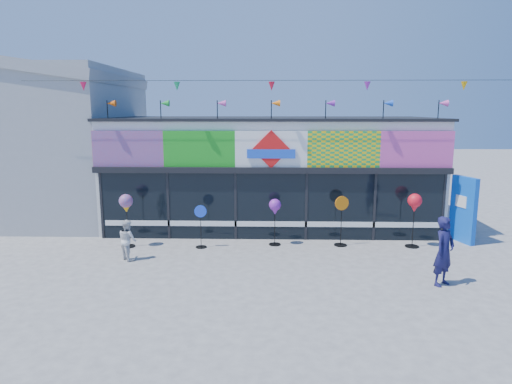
{
  "coord_description": "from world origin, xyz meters",
  "views": [
    {
      "loc": [
        -0.1,
        -11.74,
        4.4
      ],
      "look_at": [
        -0.46,
        2.0,
        1.91
      ],
      "focal_mm": 32.0,
      "sensor_mm": 36.0,
      "label": 1
    }
  ],
  "objects_px": {
    "spinner_1": "(201,225)",
    "spinner_0": "(126,205)",
    "spinner_3": "(341,220)",
    "spinner_4": "(415,204)",
    "child": "(128,240)",
    "spinner_2": "(275,208)",
    "blue_sign": "(463,209)",
    "adult_man": "(444,251)"
  },
  "relations": [
    {
      "from": "spinner_4",
      "to": "child",
      "type": "bearing_deg",
      "value": -170.42
    },
    {
      "from": "spinner_4",
      "to": "adult_man",
      "type": "bearing_deg",
      "value": -94.45
    },
    {
      "from": "spinner_3",
      "to": "spinner_4",
      "type": "xyz_separation_m",
      "value": [
        2.3,
        -0.09,
        0.54
      ]
    },
    {
      "from": "adult_man",
      "to": "spinner_4",
      "type": "bearing_deg",
      "value": 46.71
    },
    {
      "from": "spinner_1",
      "to": "adult_man",
      "type": "relative_size",
      "value": 0.79
    },
    {
      "from": "spinner_2",
      "to": "spinner_4",
      "type": "height_order",
      "value": "spinner_4"
    },
    {
      "from": "spinner_4",
      "to": "spinner_0",
      "type": "bearing_deg",
      "value": -178.54
    },
    {
      "from": "spinner_1",
      "to": "spinner_3",
      "type": "height_order",
      "value": "spinner_3"
    },
    {
      "from": "spinner_3",
      "to": "child",
      "type": "distance_m",
      "value": 6.73
    },
    {
      "from": "spinner_2",
      "to": "spinner_1",
      "type": "bearing_deg",
      "value": -171.48
    },
    {
      "from": "blue_sign",
      "to": "spinner_3",
      "type": "xyz_separation_m",
      "value": [
        -4.14,
        -0.57,
        -0.24
      ]
    },
    {
      "from": "spinner_0",
      "to": "spinner_4",
      "type": "bearing_deg",
      "value": 1.46
    },
    {
      "from": "spinner_4",
      "to": "spinner_3",
      "type": "bearing_deg",
      "value": 177.86
    },
    {
      "from": "spinner_4",
      "to": "blue_sign",
      "type": "bearing_deg",
      "value": 19.59
    },
    {
      "from": "spinner_0",
      "to": "child",
      "type": "xyz_separation_m",
      "value": [
        0.4,
        -1.26,
        -0.79
      ]
    },
    {
      "from": "child",
      "to": "spinner_1",
      "type": "bearing_deg",
      "value": -102.88
    },
    {
      "from": "blue_sign",
      "to": "spinner_0",
      "type": "bearing_deg",
      "value": 166.88
    },
    {
      "from": "adult_man",
      "to": "spinner_2",
      "type": "bearing_deg",
      "value": 102.45
    },
    {
      "from": "child",
      "to": "spinner_0",
      "type": "bearing_deg",
      "value": -27.3
    },
    {
      "from": "blue_sign",
      "to": "child",
      "type": "xyz_separation_m",
      "value": [
        -10.67,
        -2.15,
        -0.51
      ]
    },
    {
      "from": "spinner_0",
      "to": "spinner_1",
      "type": "bearing_deg",
      "value": -0.4
    },
    {
      "from": "spinner_1",
      "to": "spinner_2",
      "type": "distance_m",
      "value": 2.46
    },
    {
      "from": "spinner_0",
      "to": "spinner_4",
      "type": "height_order",
      "value": "spinner_4"
    },
    {
      "from": "spinner_2",
      "to": "spinner_4",
      "type": "distance_m",
      "value": 4.47
    },
    {
      "from": "spinner_0",
      "to": "spinner_2",
      "type": "distance_m",
      "value": 4.79
    },
    {
      "from": "spinner_3",
      "to": "adult_man",
      "type": "xyz_separation_m",
      "value": [
        2.05,
        -3.35,
        0.02
      ]
    },
    {
      "from": "spinner_1",
      "to": "adult_man",
      "type": "distance_m",
      "value": 7.25
    },
    {
      "from": "spinner_0",
      "to": "spinner_3",
      "type": "distance_m",
      "value": 6.96
    },
    {
      "from": "blue_sign",
      "to": "child",
      "type": "distance_m",
      "value": 10.9
    },
    {
      "from": "spinner_3",
      "to": "spinner_4",
      "type": "distance_m",
      "value": 2.37
    },
    {
      "from": "spinner_0",
      "to": "spinner_3",
      "type": "xyz_separation_m",
      "value": [
        6.93,
        0.32,
        -0.52
      ]
    },
    {
      "from": "spinner_1",
      "to": "spinner_3",
      "type": "relative_size",
      "value": 0.85
    },
    {
      "from": "spinner_2",
      "to": "adult_man",
      "type": "relative_size",
      "value": 0.87
    },
    {
      "from": "adult_man",
      "to": "child",
      "type": "relative_size",
      "value": 1.47
    },
    {
      "from": "adult_man",
      "to": "blue_sign",
      "type": "bearing_deg",
      "value": 23.09
    },
    {
      "from": "spinner_1",
      "to": "adult_man",
      "type": "bearing_deg",
      "value": -24.58
    },
    {
      "from": "spinner_4",
      "to": "adult_man",
      "type": "xyz_separation_m",
      "value": [
        -0.25,
        -3.27,
        -0.52
      ]
    },
    {
      "from": "spinner_3",
      "to": "adult_man",
      "type": "bearing_deg",
      "value": -58.58
    },
    {
      "from": "spinner_1",
      "to": "spinner_2",
      "type": "relative_size",
      "value": 0.9
    },
    {
      "from": "spinner_1",
      "to": "child",
      "type": "relative_size",
      "value": 1.15
    },
    {
      "from": "spinner_0",
      "to": "spinner_2",
      "type": "relative_size",
      "value": 1.13
    },
    {
      "from": "spinner_1",
      "to": "spinner_0",
      "type": "bearing_deg",
      "value": 179.6
    }
  ]
}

